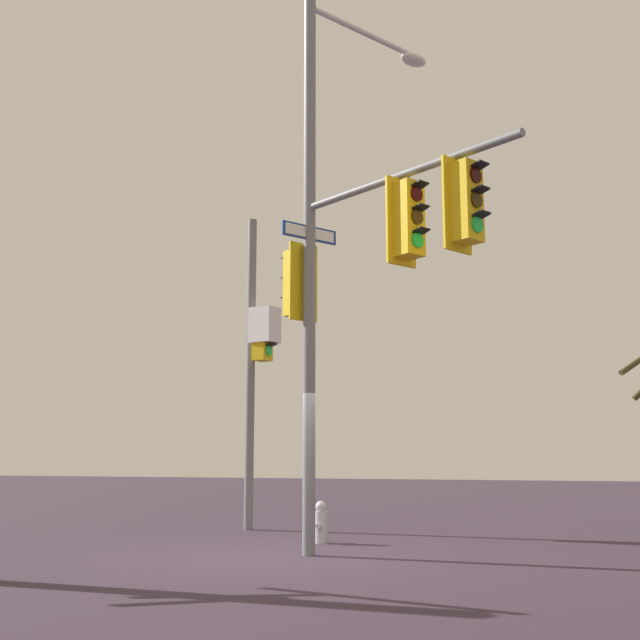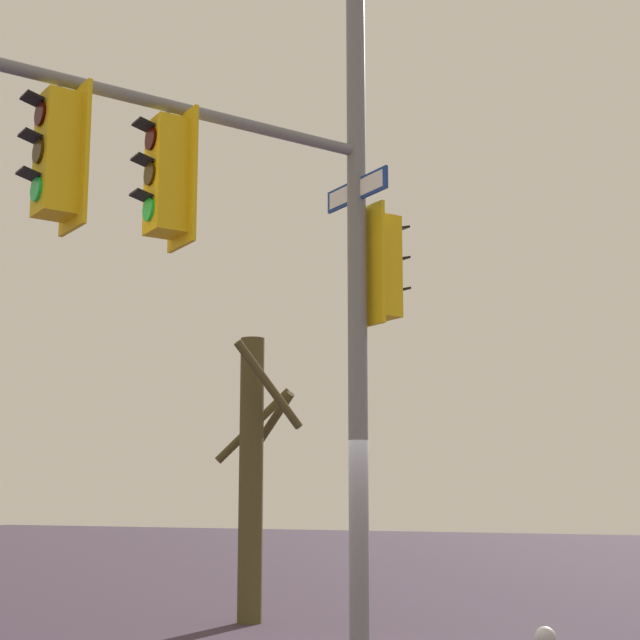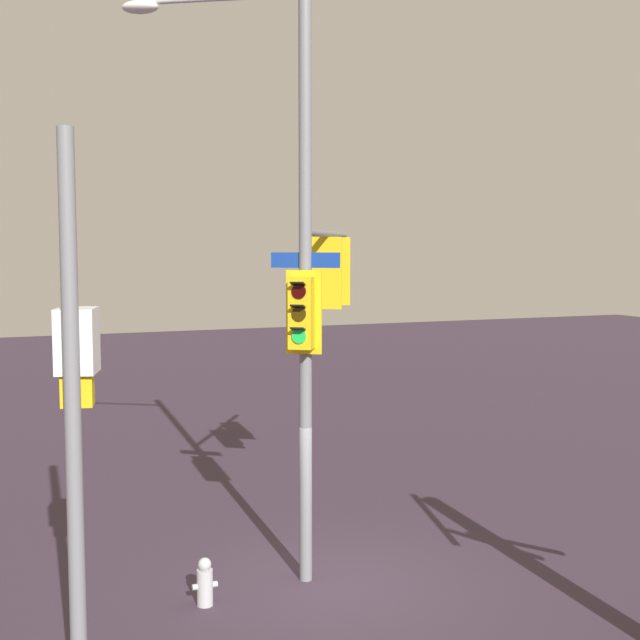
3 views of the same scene
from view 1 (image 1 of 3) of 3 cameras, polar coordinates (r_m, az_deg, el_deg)
The scene contains 4 objects.
ground_plane at distance 12.73m, azimuth -3.16°, elevation -16.41°, with size 80.00×80.00×0.00m, color #372A39.
main_signal_pole_assembly at distance 12.77m, azimuth 2.45°, elevation 6.84°, with size 4.82×4.22×9.73m.
secondary_pole_assembly at distance 17.30m, azimuth -4.40°, elevation -1.92°, with size 0.57×0.78×6.66m.
fire_hydrant at distance 14.65m, azimuth 0.08°, elevation -14.16°, with size 0.38×0.24×0.73m.
Camera 1 is at (-11.80, -4.52, 1.53)m, focal length 45.27 mm.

